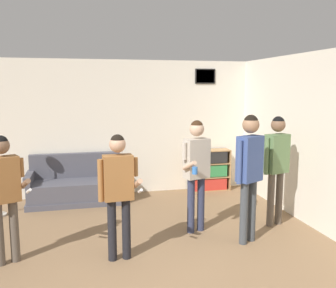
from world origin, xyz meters
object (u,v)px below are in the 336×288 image
bookshelf (209,170)px  person_spectator_near_bookshelf (250,164)px  person_spectator_far_right (277,159)px  person_player_foreground_left (4,187)px  person_watcher_holding_cup (197,164)px  person_player_foreground_center (118,185)px  couch (76,187)px

bookshelf → person_spectator_near_bookshelf: 2.79m
bookshelf → person_spectator_far_right: 2.27m
person_player_foreground_left → person_spectator_near_bookshelf: person_spectator_near_bookshelf is taller
person_player_foreground_left → person_spectator_far_right: (3.87, 0.45, 0.09)m
person_player_foreground_left → person_spectator_far_right: bearing=6.6°
person_spectator_near_bookshelf → person_watcher_holding_cup: bearing=137.3°
person_player_foreground_left → person_player_foreground_center: 1.37m
person_player_foreground_left → person_watcher_holding_cup: (2.58, 0.46, 0.06)m
person_player_foreground_left → person_watcher_holding_cup: person_watcher_holding_cup is taller
person_watcher_holding_cup → bookshelf: bearing=65.8°
person_watcher_holding_cup → person_spectator_near_bookshelf: 0.80m
couch → person_spectator_near_bookshelf: person_spectator_near_bookshelf is taller
couch → person_player_foreground_left: bearing=-108.6°
person_spectator_far_right → person_spectator_near_bookshelf: bearing=-143.3°
bookshelf → person_player_foreground_center: (-2.18, -2.80, 0.54)m
person_player_foreground_left → person_spectator_far_right: 3.90m
person_player_foreground_left → person_spectator_near_bookshelf: (3.16, -0.08, 0.15)m
person_player_foreground_left → person_spectator_near_bookshelf: 3.17m
person_spectator_near_bookshelf → person_spectator_far_right: person_spectator_near_bookshelf is taller
person_player_foreground_left → person_spectator_near_bookshelf: bearing=-1.5°
couch → bookshelf: couch is taller
person_player_foreground_center → person_spectator_far_right: (2.51, 0.65, 0.09)m
couch → person_player_foreground_left: person_player_foreground_left is taller
person_player_foreground_center → person_watcher_holding_cup: 1.39m
person_player_foreground_center → person_spectator_far_right: bearing=14.6°
bookshelf → person_player_foreground_center: person_player_foreground_center is taller
couch → person_spectator_near_bookshelf: (2.36, -2.48, 0.83)m
couch → person_spectator_far_right: size_ratio=1.03×
person_player_foreground_left → person_spectator_far_right: person_spectator_far_right is taller
person_spectator_near_bookshelf → person_player_foreground_left: bearing=178.5°
bookshelf → person_spectator_far_right: bearing=-81.2°
couch → person_player_foreground_center: 2.75m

